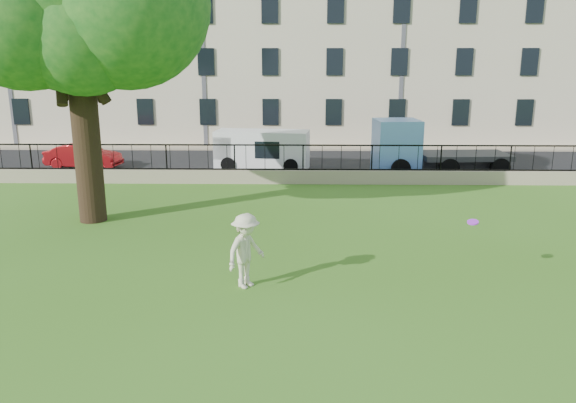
{
  "coord_description": "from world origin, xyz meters",
  "views": [
    {
      "loc": [
        -0.18,
        -12.22,
        5.26
      ],
      "look_at": [
        -0.49,
        3.5,
        1.31
      ],
      "focal_mm": 35.0,
      "sensor_mm": 36.0,
      "label": 1
    }
  ],
  "objects_px": {
    "frisbee": "(473,222)",
    "white_van": "(262,150)",
    "man": "(246,251)",
    "red_sedan": "(83,156)",
    "blue_truck": "(439,147)"
  },
  "relations": [
    {
      "from": "white_van",
      "to": "man",
      "type": "bearing_deg",
      "value": -80.79
    },
    {
      "from": "man",
      "to": "frisbee",
      "type": "height_order",
      "value": "man"
    },
    {
      "from": "man",
      "to": "white_van",
      "type": "xyz_separation_m",
      "value": [
        -0.58,
        15.1,
        0.05
      ]
    },
    {
      "from": "white_van",
      "to": "red_sedan",
      "type": "bearing_deg",
      "value": -173.0
    },
    {
      "from": "man",
      "to": "frisbee",
      "type": "xyz_separation_m",
      "value": [
        5.42,
        0.47,
        0.6
      ]
    },
    {
      "from": "man",
      "to": "blue_truck",
      "type": "height_order",
      "value": "blue_truck"
    },
    {
      "from": "white_van",
      "to": "blue_truck",
      "type": "height_order",
      "value": "blue_truck"
    },
    {
      "from": "man",
      "to": "blue_truck",
      "type": "relative_size",
      "value": 0.29
    },
    {
      "from": "man",
      "to": "blue_truck",
      "type": "bearing_deg",
      "value": 7.4
    },
    {
      "from": "white_van",
      "to": "blue_truck",
      "type": "xyz_separation_m",
      "value": [
        8.51,
        -1.0,
        0.33
      ]
    },
    {
      "from": "man",
      "to": "white_van",
      "type": "relative_size",
      "value": 0.4
    },
    {
      "from": "man",
      "to": "frisbee",
      "type": "distance_m",
      "value": 5.47
    },
    {
      "from": "frisbee",
      "to": "white_van",
      "type": "bearing_deg",
      "value": 112.3
    },
    {
      "from": "frisbee",
      "to": "white_van",
      "type": "relative_size",
      "value": 0.06
    },
    {
      "from": "white_van",
      "to": "blue_truck",
      "type": "bearing_deg",
      "value": 0.33
    }
  ]
}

